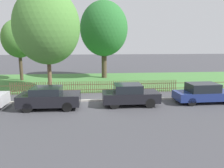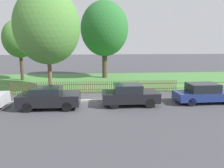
{
  "view_description": "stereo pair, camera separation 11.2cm",
  "coord_description": "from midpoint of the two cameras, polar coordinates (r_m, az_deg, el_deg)",
  "views": [
    {
      "loc": [
        -0.28,
        -15.49,
        4.31
      ],
      "look_at": [
        1.23,
        0.95,
        1.1
      ],
      "focal_mm": 35.0,
      "sensor_mm": 36.0,
      "label": 1
    },
    {
      "loc": [
        -0.17,
        -15.5,
        4.31
      ],
      "look_at": [
        1.23,
        0.95,
        1.1
      ],
      "focal_mm": 35.0,
      "sensor_mm": 36.0,
      "label": 2
    }
  ],
  "objects": [
    {
      "name": "ground_plane",
      "position": [
        16.08,
        -4.27,
        -4.57
      ],
      "size": [
        120.0,
        120.0,
        0.0
      ],
      "primitive_type": "plane",
      "color": "#424247"
    },
    {
      "name": "kerb_stone",
      "position": [
        16.16,
        -4.28,
        -4.27
      ],
      "size": [
        43.06,
        0.2,
        0.12
      ],
      "primitive_type": "cube",
      "color": "#B2ADA3",
      "rests_on": "ground"
    },
    {
      "name": "grass_strip",
      "position": [
        24.4,
        -4.64,
        0.81
      ],
      "size": [
        43.06,
        11.63,
        0.01
      ],
      "primitive_type": "cube",
      "color": "#477F3D",
      "rests_on": "ground"
    },
    {
      "name": "park_fence",
      "position": [
        18.61,
        -4.45,
        -0.8
      ],
      "size": [
        43.06,
        0.05,
        1.03
      ],
      "color": "brown",
      "rests_on": "ground"
    },
    {
      "name": "parked_car_navy_estate",
      "position": [
        14.85,
        -16.27,
        -3.39
      ],
      "size": [
        3.92,
        1.9,
        1.42
      ],
      "rotation": [
        0.0,
        0.0,
        -0.02
      ],
      "color": "black",
      "rests_on": "ground"
    },
    {
      "name": "parked_car_red_compact",
      "position": [
        14.98,
        4.47,
        -2.78
      ],
      "size": [
        3.82,
        1.72,
        1.47
      ],
      "rotation": [
        0.0,
        0.0,
        -0.0
      ],
      "color": "black",
      "rests_on": "ground"
    },
    {
      "name": "parked_car_white_van",
      "position": [
        16.92,
        22.76,
        -2.19
      ],
      "size": [
        4.36,
        1.75,
        1.41
      ],
      "rotation": [
        0.0,
        0.0,
        0.03
      ],
      "color": "navy",
      "rests_on": "ground"
    },
    {
      "name": "covered_motorcycle",
      "position": [
        17.93,
        3.23,
        -0.95
      ],
      "size": [
        2.01,
        0.75,
        0.97
      ],
      "rotation": [
        0.0,
        0.0,
        -0.06
      ],
      "color": "black",
      "rests_on": "ground"
    },
    {
      "name": "tree_behind_motorcycle",
      "position": [
        26.5,
        -23.31,
        10.81
      ],
      "size": [
        3.64,
        3.64,
        6.74
      ],
      "color": "#473828",
      "rests_on": "ground"
    },
    {
      "name": "tree_mid_park",
      "position": [
        19.82,
        -16.77,
        14.15
      ],
      "size": [
        5.55,
        5.55,
        8.75
      ],
      "color": "brown",
      "rests_on": "ground"
    },
    {
      "name": "tree_far_left",
      "position": [
        26.31,
        -2.25,
        14.17
      ],
      "size": [
        5.56,
        5.56,
        8.99
      ],
      "color": "#473828",
      "rests_on": "ground"
    }
  ]
}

